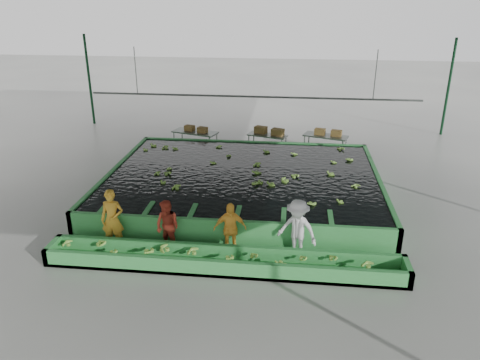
# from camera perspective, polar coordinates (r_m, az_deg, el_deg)

# --- Properties ---
(ground) EXTENTS (80.00, 80.00, 0.00)m
(ground) POSITION_cam_1_polar(r_m,az_deg,el_deg) (16.34, -0.20, -3.91)
(ground) COLOR gray
(ground) RESTS_ON ground
(shed_roof) EXTENTS (20.00, 22.00, 0.04)m
(shed_roof) POSITION_cam_1_polar(r_m,az_deg,el_deg) (14.85, -0.23, 13.72)
(shed_roof) COLOR gray
(shed_roof) RESTS_ON shed_posts
(shed_posts) EXTENTS (20.00, 22.00, 5.00)m
(shed_posts) POSITION_cam_1_polar(r_m,az_deg,el_deg) (15.41, -0.21, 4.48)
(shed_posts) COLOR black
(shed_posts) RESTS_ON ground
(flotation_tank) EXTENTS (10.00, 8.00, 0.90)m
(flotation_tank) POSITION_cam_1_polar(r_m,az_deg,el_deg) (17.51, 0.37, -0.45)
(flotation_tank) COLOR #30883D
(flotation_tank) RESTS_ON ground
(tank_water) EXTENTS (9.70, 7.70, 0.00)m
(tank_water) POSITION_cam_1_polar(r_m,az_deg,el_deg) (17.36, 0.38, 0.77)
(tank_water) COLOR black
(tank_water) RESTS_ON flotation_tank
(sorting_trough) EXTENTS (10.00, 1.00, 0.50)m
(sorting_trough) POSITION_cam_1_polar(r_m,az_deg,el_deg) (13.09, -2.08, -9.79)
(sorting_trough) COLOR #30883D
(sorting_trough) RESTS_ON ground
(cableway_rail) EXTENTS (0.08, 0.08, 14.00)m
(cableway_rail) POSITION_cam_1_polar(r_m,az_deg,el_deg) (20.10, 1.49, 10.12)
(cableway_rail) COLOR #59605B
(cableway_rail) RESTS_ON shed_roof
(rail_hanger_left) EXTENTS (0.04, 0.04, 2.00)m
(rail_hanger_left) POSITION_cam_1_polar(r_m,az_deg,el_deg) (20.95, -12.60, 12.89)
(rail_hanger_left) COLOR #59605B
(rail_hanger_left) RESTS_ON shed_roof
(rail_hanger_right) EXTENTS (0.04, 0.04, 2.00)m
(rail_hanger_right) POSITION_cam_1_polar(r_m,az_deg,el_deg) (20.11, 16.19, 12.19)
(rail_hanger_right) COLOR #59605B
(rail_hanger_right) RESTS_ON shed_roof
(worker_a) EXTENTS (0.71, 0.50, 1.84)m
(worker_a) POSITION_cam_1_polar(r_m,az_deg,el_deg) (14.29, -15.28, -4.65)
(worker_a) COLOR gold
(worker_a) RESTS_ON ground
(worker_b) EXTENTS (0.95, 0.87, 1.58)m
(worker_b) POSITION_cam_1_polar(r_m,az_deg,el_deg) (13.84, -8.83, -5.59)
(worker_b) COLOR #A13120
(worker_b) RESTS_ON ground
(worker_c) EXTENTS (1.02, 0.59, 1.63)m
(worker_c) POSITION_cam_1_polar(r_m,az_deg,el_deg) (13.48, -1.24, -5.99)
(worker_c) COLOR yellow
(worker_c) RESTS_ON ground
(worker_d) EXTENTS (1.35, 1.09, 1.82)m
(worker_d) POSITION_cam_1_polar(r_m,az_deg,el_deg) (13.34, 6.99, -6.03)
(worker_d) COLOR silver
(worker_d) RESTS_ON ground
(packing_table_left) EXTENTS (2.28, 1.45, 0.97)m
(packing_table_left) POSITION_cam_1_polar(r_m,az_deg,el_deg) (22.53, -5.45, 4.74)
(packing_table_left) COLOR #59605B
(packing_table_left) RESTS_ON ground
(packing_table_mid) EXTENTS (1.97, 1.23, 0.83)m
(packing_table_mid) POSITION_cam_1_polar(r_m,az_deg,el_deg) (22.42, 3.34, 4.53)
(packing_table_mid) COLOR #59605B
(packing_table_mid) RESTS_ON ground
(packing_table_right) EXTENTS (2.16, 1.41, 0.91)m
(packing_table_right) POSITION_cam_1_polar(r_m,az_deg,el_deg) (22.35, 10.32, 4.26)
(packing_table_right) COLOR #59605B
(packing_table_right) RESTS_ON ground
(box_stack_left) EXTENTS (1.19, 0.68, 0.25)m
(box_stack_left) POSITION_cam_1_polar(r_m,az_deg,el_deg) (22.38, -5.38, 5.92)
(box_stack_left) COLOR brown
(box_stack_left) RESTS_ON packing_table_left
(box_stack_mid) EXTENTS (1.48, 0.89, 0.31)m
(box_stack_mid) POSITION_cam_1_polar(r_m,az_deg,el_deg) (22.38, 3.56, 5.61)
(box_stack_mid) COLOR brown
(box_stack_mid) RESTS_ON packing_table_mid
(box_stack_right) EXTENTS (1.30, 0.65, 0.27)m
(box_stack_right) POSITION_cam_1_polar(r_m,az_deg,el_deg) (22.26, 10.66, 5.40)
(box_stack_right) COLOR brown
(box_stack_right) RESTS_ON packing_table_right
(floating_bananas) EXTENTS (9.19, 6.27, 0.13)m
(floating_bananas) POSITION_cam_1_polar(r_m,az_deg,el_deg) (18.11, 0.65, 1.69)
(floating_bananas) COLOR #77AF3D
(floating_bananas) RESTS_ON tank_water
(trough_bananas) EXTENTS (8.93, 0.60, 0.12)m
(trough_bananas) POSITION_cam_1_polar(r_m,az_deg,el_deg) (13.01, -2.09, -9.22)
(trough_bananas) COLOR #77AF3D
(trough_bananas) RESTS_ON sorting_trough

